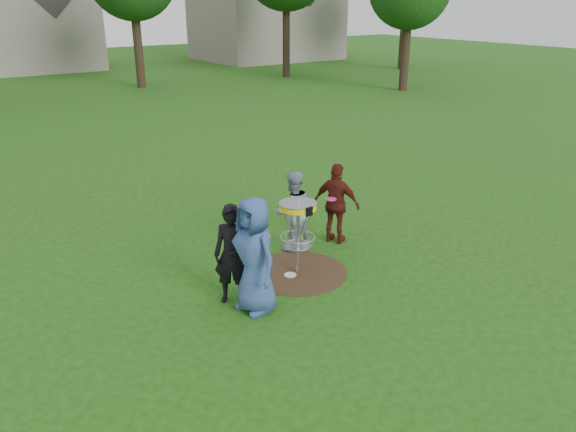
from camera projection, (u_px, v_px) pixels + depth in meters
ground at (297, 272)px, 10.14m from camera, size 100.00×100.00×0.00m
dirt_patch at (297, 272)px, 10.14m from camera, size 1.80×1.80×0.01m
player_blue at (254, 255)px, 8.62m from camera, size 0.72×1.00×1.88m
player_black at (233, 255)px, 8.89m from camera, size 0.72×0.70×1.66m
player_grey at (293, 211)px, 10.79m from camera, size 0.82×0.66×1.60m
player_maroon at (337, 204)px, 11.13m from camera, size 0.79×1.04×1.64m
disc_on_grass at (290, 275)px, 10.02m from camera, size 0.22×0.22×0.02m
disc_golf_basket at (298, 220)px, 9.77m from camera, size 0.66×0.67×1.38m
held_discs at (286, 219)px, 9.77m from camera, size 2.57×1.37×0.19m
house_row at (60, 5)px, 36.44m from camera, size 44.50×10.65×11.62m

